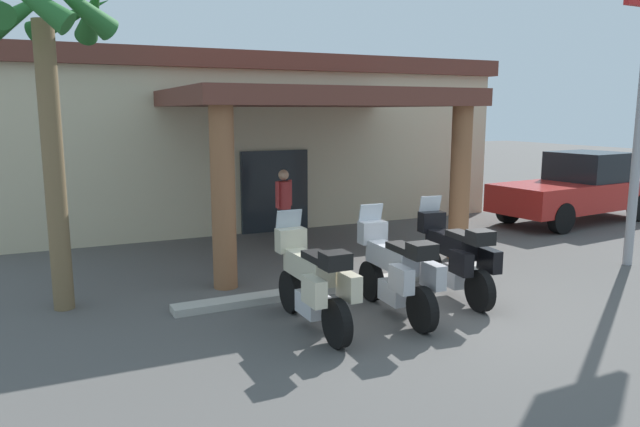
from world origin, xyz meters
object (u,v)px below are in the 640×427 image
motorcycle_silver (396,271)px  motorcycle_black (455,257)px  motel_building (245,138)px  motorcycle_cream (313,282)px  pickup_truck_red (578,189)px  pedestrian (284,202)px  palm_tree_roadside (42,47)px

motorcycle_silver → motorcycle_black: bearing=-73.1°
motel_building → motorcycle_cream: 9.56m
pickup_truck_red → pedestrian: bearing=169.7°
motorcycle_silver → pickup_truck_red: (8.94, 4.24, 0.24)m
motorcycle_black → palm_tree_roadside: bearing=75.9°
motorcycle_cream → pickup_truck_red: bearing=-67.3°
motorcycle_cream → motorcycle_silver: 1.38m
motorcycle_cream → pedestrian: 5.29m
pedestrian → pickup_truck_red: (8.63, -0.82, -0.10)m
motorcycle_silver → pedestrian: size_ratio=1.24×
pedestrian → motorcycle_cream: bearing=-44.6°
motel_building → motorcycle_cream: bearing=-101.9°
motorcycle_black → pickup_truck_red: pickup_truck_red is taller
motorcycle_silver → pickup_truck_red: 9.90m
motel_building → palm_tree_roadside: size_ratio=2.71×
motorcycle_silver → pickup_truck_red: bearing=-60.7°
palm_tree_roadside → pedestrian: bearing=26.7°
motel_building → motorcycle_cream: motel_building is taller
motorcycle_silver → palm_tree_roadside: palm_tree_roadside is taller
motorcycle_silver → pedestrian: 5.09m
motorcycle_black → palm_tree_roadside: palm_tree_roadside is taller
pickup_truck_red → motel_building: bearing=143.6°
motorcycle_cream → palm_tree_roadside: (-3.18, 2.56, 3.32)m
motel_building → motorcycle_silver: (-0.86, -9.21, -1.62)m
motorcycle_silver → palm_tree_roadside: 6.21m
motorcycle_black → palm_tree_roadside: (-5.93, 2.30, 3.32)m
motorcycle_black → pedestrian: size_ratio=1.24×
motel_building → pedestrian: bearing=-95.7°
pedestrian → palm_tree_roadside: size_ratio=0.34×
motorcycle_black → motorcycle_silver: bearing=110.1°
motorcycle_cream → motorcycle_black: size_ratio=1.00×
motorcycle_black → pickup_truck_red: bearing=-55.5°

